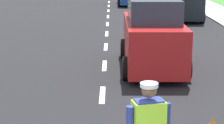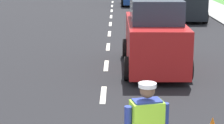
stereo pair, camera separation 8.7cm
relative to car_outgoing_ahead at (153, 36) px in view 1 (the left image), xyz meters
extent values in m
plane|color=black|center=(-1.52, 12.58, -1.04)|extent=(96.00, 96.00, 0.00)
cube|color=silver|center=(-1.52, -2.72, -1.03)|extent=(0.14, 1.40, 0.01)
cube|color=silver|center=(-1.52, 0.28, -1.03)|extent=(0.14, 1.40, 0.01)
cube|color=silver|center=(-1.52, 3.28, -1.03)|extent=(0.14, 1.40, 0.01)
cube|color=silver|center=(-1.52, 6.28, -1.03)|extent=(0.14, 1.40, 0.01)
cube|color=silver|center=(-1.52, 9.28, -1.03)|extent=(0.14, 1.40, 0.01)
cube|color=silver|center=(-1.52, 12.28, -1.03)|extent=(0.14, 1.40, 0.01)
cube|color=silver|center=(-1.52, 15.28, -1.03)|extent=(0.14, 1.40, 0.01)
cube|color=silver|center=(-1.52, 18.28, -1.03)|extent=(0.14, 1.40, 0.01)
cube|color=silver|center=(-1.52, 21.28, -1.03)|extent=(0.14, 1.40, 0.01)
cube|color=navy|center=(-0.75, -7.18, 0.08)|extent=(0.45, 0.33, 0.60)
cube|color=#A5EA33|center=(-0.75, -7.18, 0.10)|extent=(0.52, 0.39, 0.51)
cylinder|color=navy|center=(-0.48, -7.11, 0.03)|extent=(0.11, 0.11, 0.55)
sphere|color=brown|center=(-0.75, -7.18, 0.52)|extent=(0.22, 0.22, 0.22)
cylinder|color=silver|center=(-0.75, -7.18, 0.60)|extent=(0.26, 0.26, 0.06)
cube|color=red|center=(0.00, 0.02, -0.18)|extent=(1.68, 4.38, 1.35)
cube|color=#2D3847|center=(0.00, -0.09, 0.84)|extent=(1.48, 2.41, 0.70)
cylinder|color=black|center=(-0.86, 1.38, -0.70)|extent=(0.22, 0.68, 0.68)
cylinder|color=black|center=(0.86, 1.38, -0.70)|extent=(0.22, 0.68, 0.68)
cylinder|color=black|center=(-0.86, -1.34, -0.70)|extent=(0.22, 0.68, 0.68)
cylinder|color=black|center=(0.86, -1.34, -0.70)|extent=(0.22, 0.68, 0.68)
cube|color=black|center=(2.75, 10.90, -0.17)|extent=(1.77, 3.91, 1.38)
cylinder|color=black|center=(1.84, 12.11, -0.70)|extent=(0.22, 0.68, 0.68)
cylinder|color=black|center=(3.65, 12.11, -0.70)|extent=(0.22, 0.68, 0.68)
cylinder|color=black|center=(1.84, 9.69, -0.70)|extent=(0.22, 0.68, 0.68)
cylinder|color=black|center=(3.65, 9.69, -0.70)|extent=(0.22, 0.68, 0.68)
cylinder|color=black|center=(-0.72, 17.83, -0.70)|extent=(0.22, 0.68, 0.68)
cylinder|color=black|center=(1.13, 17.83, -0.70)|extent=(0.22, 0.68, 0.68)
camera|label=1|loc=(-1.27, -12.77, 2.32)|focal=66.22mm
camera|label=2|loc=(-1.19, -12.77, 2.32)|focal=66.22mm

